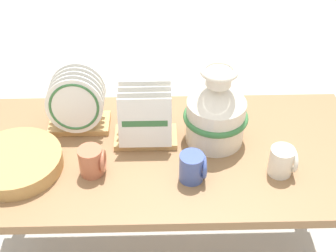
# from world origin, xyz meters

# --- Properties ---
(display_table) EXTENTS (1.39, 0.66, 0.61)m
(display_table) POSITION_xyz_m (0.00, 0.00, 0.54)
(display_table) COLOR olive
(display_table) RESTS_ON ground_plane
(ceramic_vase) EXTENTS (0.23, 0.23, 0.30)m
(ceramic_vase) POSITION_xyz_m (0.17, 0.06, 0.74)
(ceramic_vase) COLOR silver
(ceramic_vase) RESTS_ON display_table
(dish_rack_round_plates) EXTENTS (0.22, 0.16, 0.23)m
(dish_rack_round_plates) POSITION_xyz_m (-0.33, 0.14, 0.71)
(dish_rack_round_plates) COLOR tan
(dish_rack_round_plates) RESTS_ON display_table
(dish_rack_square_plates) EXTENTS (0.22, 0.15, 0.21)m
(dish_rack_square_plates) POSITION_xyz_m (-0.08, 0.06, 0.69)
(dish_rack_square_plates) COLOR tan
(dish_rack_square_plates) RESTS_ON display_table
(wicker_charger_stack) EXTENTS (0.31, 0.31, 0.05)m
(wicker_charger_stack) POSITION_xyz_m (-0.51, -0.08, 0.64)
(wicker_charger_stack) COLOR tan
(wicker_charger_stack) RESTS_ON display_table
(mug_cobalt_glaze) EXTENTS (0.09, 0.08, 0.10)m
(mug_cobalt_glaze) POSITION_xyz_m (0.08, -0.14, 0.66)
(mug_cobalt_glaze) COLOR #42569E
(mug_cobalt_glaze) RESTS_ON display_table
(mug_terracotta_glaze) EXTENTS (0.09, 0.08, 0.10)m
(mug_terracotta_glaze) POSITION_xyz_m (-0.25, -0.10, 0.66)
(mug_terracotta_glaze) COLOR #B76647
(mug_terracotta_glaze) RESTS_ON display_table
(mug_cream_glaze) EXTENTS (0.09, 0.08, 0.10)m
(mug_cream_glaze) POSITION_xyz_m (0.37, -0.12, 0.66)
(mug_cream_glaze) COLOR silver
(mug_cream_glaze) RESTS_ON display_table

